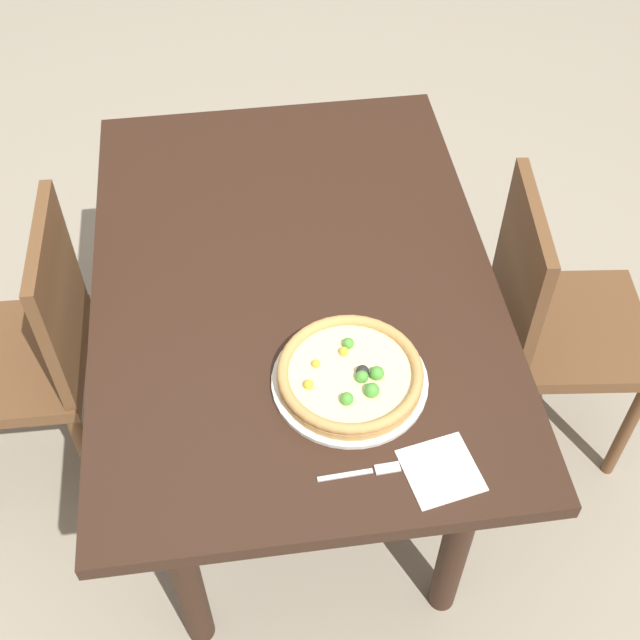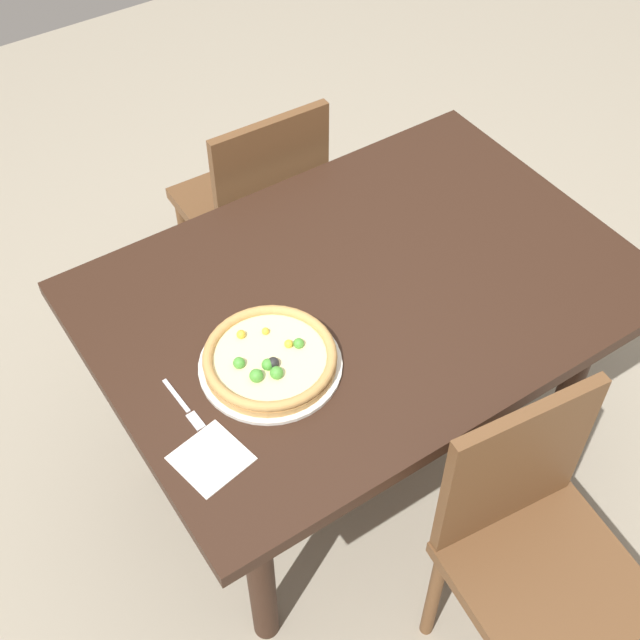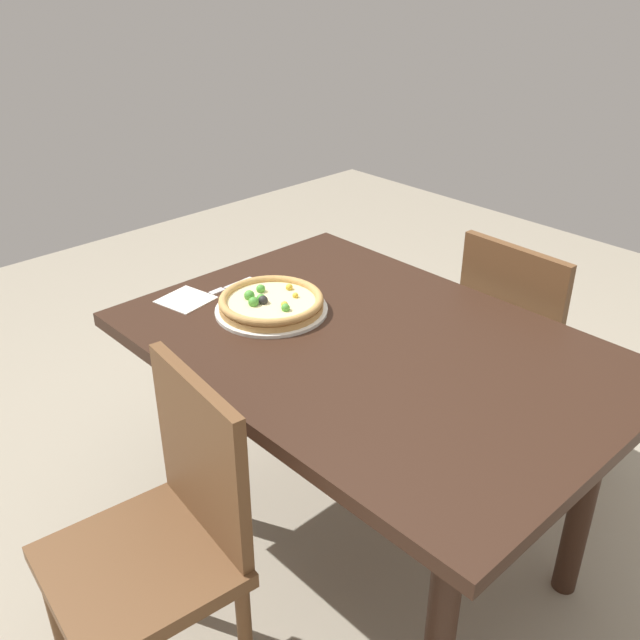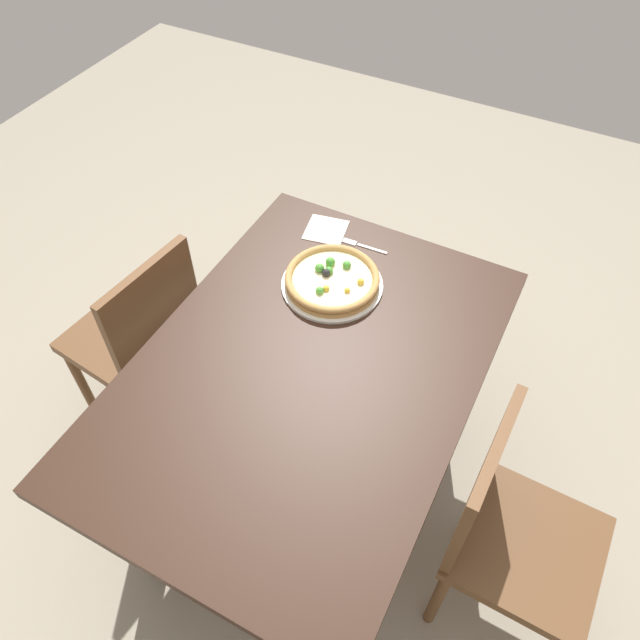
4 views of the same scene
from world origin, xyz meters
TOP-DOWN VIEW (x-y plane):
  - ground_plane at (0.00, 0.00)m, footprint 6.00×6.00m
  - dining_table at (0.00, 0.00)m, footprint 1.36×0.95m
  - chair_near at (-0.07, -0.69)m, footprint 0.41×0.41m
  - chair_far at (0.01, 0.69)m, footprint 0.44×0.44m
  - plate at (0.33, 0.08)m, footprint 0.33×0.33m
  - pizza at (0.33, 0.08)m, footprint 0.31×0.31m
  - fork at (0.55, 0.08)m, footprint 0.02×0.17m
  - napkin at (0.57, 0.23)m, footprint 0.16×0.16m

SIDE VIEW (x-z plane):
  - ground_plane at x=0.00m, z-range 0.00..0.00m
  - chair_near at x=-0.07m, z-range 0.05..0.95m
  - chair_far at x=0.01m, z-range 0.05..0.95m
  - dining_table at x=0.00m, z-range 0.28..1.04m
  - napkin at x=0.57m, z-range 0.76..0.76m
  - fork at x=0.55m, z-range 0.76..0.76m
  - plate at x=0.33m, z-range 0.76..0.77m
  - pizza at x=0.33m, z-range 0.76..0.81m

